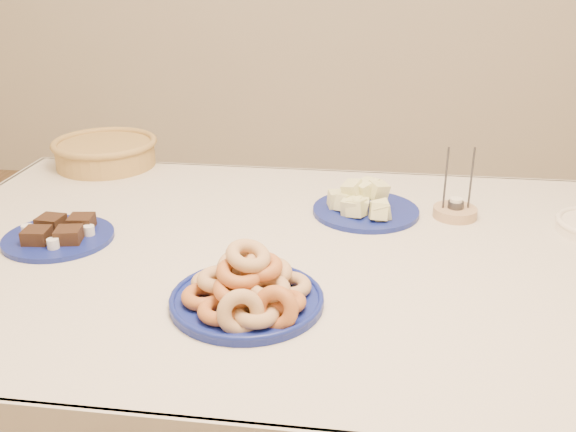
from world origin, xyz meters
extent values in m
cylinder|color=brown|center=(-0.70, 0.40, 0.36)|extent=(0.06, 0.06, 0.72)
cylinder|color=brown|center=(0.70, 0.40, 0.36)|extent=(0.06, 0.06, 0.72)
cube|color=beige|center=(0.00, 0.00, 0.74)|extent=(1.70, 1.10, 0.02)
cube|color=beige|center=(0.00, 0.55, 0.61)|extent=(1.70, 0.01, 0.28)
cylinder|color=navy|center=(-0.05, -0.24, 0.76)|extent=(0.34, 0.34, 0.01)
torus|color=navy|center=(-0.05, -0.24, 0.76)|extent=(0.34, 0.34, 0.01)
torus|color=#AC7747|center=(0.02, -0.21, 0.78)|extent=(0.11, 0.11, 0.03)
torus|color=#9A4D22|center=(-0.02, -0.16, 0.78)|extent=(0.11, 0.11, 0.03)
torus|color=#9A4D22|center=(-0.08, -0.17, 0.78)|extent=(0.12, 0.12, 0.03)
torus|color=#AC7747|center=(-0.12, -0.21, 0.78)|extent=(0.10, 0.10, 0.03)
torus|color=#9A4D22|center=(-0.12, -0.27, 0.78)|extent=(0.11, 0.11, 0.03)
torus|color=#9A4D22|center=(-0.08, -0.31, 0.78)|extent=(0.11, 0.11, 0.03)
torus|color=#AC7747|center=(-0.02, -0.31, 0.78)|extent=(0.09, 0.09, 0.03)
torus|color=#9A4D22|center=(0.02, -0.27, 0.78)|extent=(0.11, 0.11, 0.03)
torus|color=#AC7747|center=(-0.01, -0.20, 0.80)|extent=(0.08, 0.08, 0.04)
torus|color=#9A4D22|center=(-0.07, -0.19, 0.80)|extent=(0.12, 0.12, 0.05)
torus|color=#AC7747|center=(-0.10, -0.24, 0.80)|extent=(0.09, 0.09, 0.03)
torus|color=#9A4D22|center=(-0.06, -0.28, 0.80)|extent=(0.11, 0.11, 0.05)
torus|color=#AC7747|center=(-0.01, -0.26, 0.80)|extent=(0.11, 0.11, 0.03)
torus|color=#9A4D22|center=(-0.02, -0.23, 0.83)|extent=(0.09, 0.09, 0.03)
torus|color=#AC7747|center=(-0.07, -0.22, 0.83)|extent=(0.11, 0.11, 0.05)
torus|color=#9A4D22|center=(-0.06, -0.26, 0.83)|extent=(0.12, 0.12, 0.04)
torus|color=#AC7747|center=(-0.04, -0.24, 0.85)|extent=(0.12, 0.12, 0.05)
torus|color=#AC7747|center=(-0.04, -0.33, 0.79)|extent=(0.09, 0.08, 0.08)
torus|color=#9A4D22|center=(0.01, -0.31, 0.79)|extent=(0.09, 0.07, 0.08)
cylinder|color=navy|center=(0.15, 0.23, 0.76)|extent=(0.34, 0.34, 0.01)
cube|color=#D3D486|center=(0.12, 0.19, 0.78)|extent=(0.05, 0.05, 0.05)
cube|color=#D3D486|center=(0.11, 0.24, 0.78)|extent=(0.06, 0.06, 0.06)
cube|color=#D3D486|center=(0.08, 0.23, 0.78)|extent=(0.05, 0.05, 0.04)
cube|color=#D3D486|center=(0.12, 0.27, 0.78)|extent=(0.06, 0.06, 0.04)
cube|color=#D3D486|center=(0.13, 0.18, 0.78)|extent=(0.05, 0.06, 0.05)
cube|color=#D3D486|center=(0.15, 0.23, 0.81)|extent=(0.06, 0.06, 0.05)
cube|color=#D3D486|center=(0.11, 0.22, 0.78)|extent=(0.06, 0.06, 0.05)
cube|color=#D3D486|center=(0.19, 0.17, 0.78)|extent=(0.05, 0.05, 0.05)
cube|color=#D3D486|center=(0.18, 0.23, 0.81)|extent=(0.06, 0.06, 0.05)
cube|color=#D3D486|center=(0.14, 0.20, 0.78)|extent=(0.05, 0.04, 0.05)
cube|color=#D3D486|center=(0.12, 0.23, 0.81)|extent=(0.06, 0.06, 0.06)
cube|color=#D3D486|center=(0.16, 0.24, 0.81)|extent=(0.06, 0.06, 0.05)
cube|color=#D3D486|center=(0.18, 0.17, 0.78)|extent=(0.05, 0.05, 0.05)
cube|color=#D3D486|center=(0.10, 0.21, 0.78)|extent=(0.05, 0.06, 0.05)
cylinder|color=navy|center=(-0.52, -0.02, 0.76)|extent=(0.30, 0.30, 0.01)
cube|color=black|center=(-0.55, -0.06, 0.78)|extent=(0.06, 0.06, 0.03)
cube|color=black|center=(-0.48, -0.05, 0.78)|extent=(0.06, 0.06, 0.03)
cube|color=black|center=(-0.55, 0.01, 0.78)|extent=(0.06, 0.06, 0.03)
cube|color=black|center=(-0.48, 0.02, 0.78)|extent=(0.06, 0.06, 0.03)
cylinder|color=silver|center=(-0.59, -0.02, 0.77)|extent=(0.03, 0.03, 0.02)
cylinder|color=silver|center=(-0.50, -0.08, 0.77)|extent=(0.03, 0.03, 0.02)
cylinder|color=silver|center=(-0.45, -0.01, 0.77)|extent=(0.03, 0.03, 0.02)
cylinder|color=olive|center=(-0.62, 0.50, 0.78)|extent=(0.36, 0.36, 0.07)
torus|color=olive|center=(-0.62, 0.50, 0.82)|extent=(0.38, 0.38, 0.02)
cylinder|color=tan|center=(0.37, 0.24, 0.76)|extent=(0.12, 0.12, 0.02)
cylinder|color=#3C3C40|center=(0.37, 0.24, 0.78)|extent=(0.04, 0.04, 0.02)
cylinder|color=white|center=(0.37, 0.24, 0.79)|extent=(0.03, 0.03, 0.01)
cylinder|color=#3C3C40|center=(0.34, 0.23, 0.85)|extent=(0.01, 0.01, 0.15)
cylinder|color=#3C3C40|center=(0.40, 0.24, 0.85)|extent=(0.01, 0.01, 0.15)
camera|label=1|loc=(0.16, -1.23, 1.35)|focal=40.00mm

